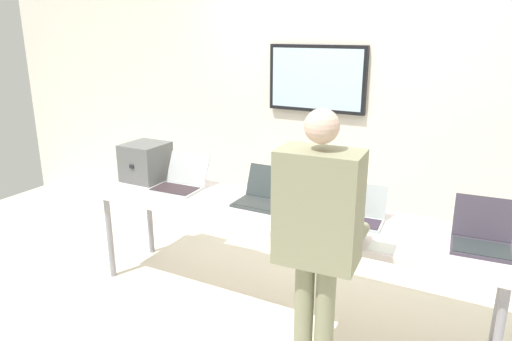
# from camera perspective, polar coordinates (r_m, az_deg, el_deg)

# --- Properties ---
(ground) EXTENTS (8.00, 8.00, 0.04)m
(ground) POSITION_cam_1_polar(r_m,az_deg,el_deg) (3.71, 2.89, -16.31)
(ground) COLOR beige
(back_wall) EXTENTS (8.00, 0.11, 2.76)m
(back_wall) POSITION_cam_1_polar(r_m,az_deg,el_deg) (4.21, 9.73, 8.09)
(back_wall) COLOR silver
(back_wall) RESTS_ON ground
(workbench) EXTENTS (3.08, 0.70, 0.77)m
(workbench) POSITION_cam_1_polar(r_m,az_deg,el_deg) (3.36, 3.07, -5.71)
(workbench) COLOR silver
(workbench) RESTS_ON ground
(equipment_box) EXTENTS (0.33, 0.35, 0.32)m
(equipment_box) POSITION_cam_1_polar(r_m,az_deg,el_deg) (4.09, -13.24, 1.06)
(equipment_box) COLOR #5B5D5D
(equipment_box) RESTS_ON workbench
(laptop_station_0) EXTENTS (0.39, 0.39, 0.26)m
(laptop_station_0) POSITION_cam_1_polar(r_m,az_deg,el_deg) (3.83, -9.17, -1.31)
(laptop_station_0) COLOR #B1B5B5
(laptop_station_0) RESTS_ON workbench
(laptop_station_1) EXTENTS (0.35, 0.35, 0.25)m
(laptop_station_1) POSITION_cam_1_polar(r_m,az_deg,el_deg) (3.47, 0.78, -3.05)
(laptop_station_1) COLOR #333B3C
(laptop_station_1) RESTS_ON workbench
(laptop_station_2) EXTENTS (0.34, 0.30, 0.23)m
(laptop_station_2) POSITION_cam_1_polar(r_m,az_deg,el_deg) (3.22, 12.46, -5.16)
(laptop_station_2) COLOR #A8B1B3
(laptop_station_2) RESTS_ON workbench
(laptop_station_3) EXTENTS (0.36, 0.38, 0.26)m
(laptop_station_3) POSITION_cam_1_polar(r_m,az_deg,el_deg) (3.10, 25.75, -7.24)
(laptop_station_3) COLOR #3A3442
(laptop_station_3) RESTS_ON workbench
(person) EXTENTS (0.46, 0.61, 1.63)m
(person) POSITION_cam_1_polar(r_m,az_deg,el_deg) (2.55, 7.56, -6.89)
(person) COLOR gray
(person) RESTS_ON ground
(paper_sheet) EXTENTS (0.21, 0.30, 0.00)m
(paper_sheet) POSITION_cam_1_polar(r_m,az_deg,el_deg) (2.97, 16.01, -8.48)
(paper_sheet) COLOR white
(paper_sheet) RESTS_ON workbench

